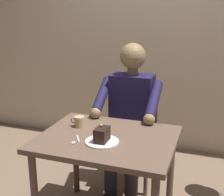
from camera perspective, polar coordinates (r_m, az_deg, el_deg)
cafe_rear_panel at (r=3.44m, az=8.41°, el=15.18°), size 6.40×0.12×3.00m
dining_table at (r=2.15m, az=-0.89°, el=-9.55°), size 0.93×0.75×0.71m
chair at (r=2.82m, az=4.20°, el=-5.61°), size 0.42×0.42×0.91m
seated_person at (r=2.60m, az=3.28°, el=-3.39°), size 0.53×0.58×1.29m
dessert_plate at (r=2.02m, az=-1.93°, el=-8.18°), size 0.22×0.22×0.01m
cake_slice at (r=2.00m, az=-1.94°, el=-6.84°), size 0.08×0.12×0.11m
coffee_cup at (r=2.28m, az=-6.18°, el=-4.38°), size 0.11×0.08×0.08m
dessert_spoon at (r=2.05m, az=-6.87°, el=-7.97°), size 0.07×0.14×0.01m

